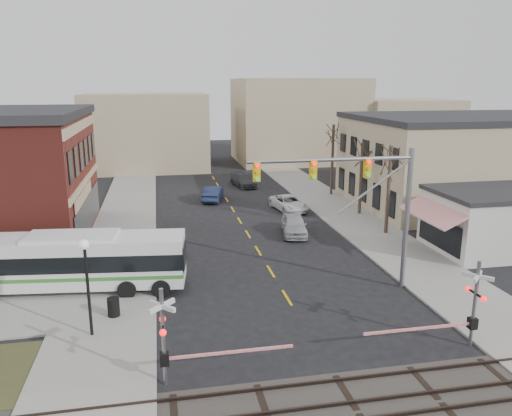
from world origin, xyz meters
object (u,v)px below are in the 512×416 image
Objects in this scene: car_c at (289,203)px; traffic_signal_mast at (365,192)px; car_a at (294,225)px; street_lamp at (86,268)px; rr_crossing_west at (175,337)px; trash_bin at (114,307)px; pedestrian_far at (97,253)px; transit_bus at (74,261)px; car_d at (243,180)px; pedestrian_near at (114,273)px; car_b at (213,193)px; rr_crossing_east at (466,306)px.

traffic_signal_mast is at bearing -102.13° from car_c.
street_lamp is at bearing -123.87° from car_a.
traffic_signal_mast reaches higher than rr_crossing_west.
car_a reaches higher than trash_bin.
pedestrian_far is at bearing -152.02° from car_c.
pedestrian_far is (-0.68, 8.99, -2.30)m from street_lamp.
transit_bus reaches higher than car_d.
pedestrian_near is (0.64, 5.32, -2.33)m from street_lamp.
trash_bin is 0.21× the size of car_b.
car_b is 2.38× the size of pedestrian_far.
pedestrian_near reaches higher than car_b.
trash_bin is at bearing -121.08° from car_d.
car_b is 0.95× the size of car_d.
car_c is at bearing -40.60° from pedestrian_near.
pedestrian_far is (-13.36, -23.76, 0.38)m from car_d.
rr_crossing_west is at bearing 95.47° from car_b.
trash_bin is at bearing -99.21° from pedestrian_far.
rr_crossing_west reaches higher than car_c.
car_d is at bearing 62.33° from transit_bus.
car_a is at bearing -111.46° from car_c.
car_b is (-4.87, 12.60, -0.03)m from car_a.
car_a is (14.89, 8.01, -1.01)m from transit_bus.
car_d is (-0.71, 19.04, -0.08)m from car_a.
rr_crossing_west is at bearing -93.21° from pedestrian_far.
rr_crossing_west is 1.15× the size of car_c.
rr_crossing_west reaches higher than car_a.
traffic_signal_mast is 9.75× the size of trash_bin.
trash_bin is at bearing -135.94° from car_c.
trash_bin is at bearing -126.02° from car_a.
car_c is 11.85m from car_d.
traffic_signal_mast is 14.57m from pedestrian_near.
pedestrian_far is at bearing 142.26° from rr_crossing_east.
car_a is 0.93× the size of car_c.
street_lamp reaches higher than car_d.
trash_bin is at bearing -176.40° from traffic_signal_mast.
car_d is at bearing -108.42° from car_b.
rr_crossing_west is 1.00× the size of rr_crossing_east.
pedestrian_near is (2.14, -0.38, -0.74)m from transit_bus.
traffic_signal_mast is 30.56m from car_d.
transit_bus is 22.54m from car_c.
car_b is at bearing -133.00° from car_d.
traffic_signal_mast is at bearing -97.30° from car_d.
transit_bus is 2.74× the size of car_a.
rr_crossing_west is at bearing -123.61° from car_c.
pedestrian_near is at bearing 83.85° from car_b.
transit_bus reaches higher than pedestrian_far.
pedestrian_near is (-3.04, 9.76, -0.93)m from rr_crossing_west.
car_a is 2.39× the size of pedestrian_far.
traffic_signal_mast reaches higher than car_c.
car_d is (14.18, 27.05, -1.09)m from transit_bus.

